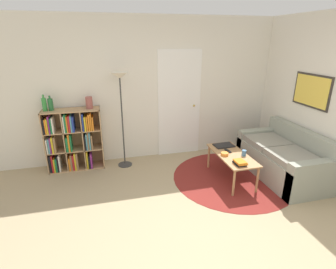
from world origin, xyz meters
name	(u,v)px	position (x,y,z in m)	size (l,w,h in m)	color
ground_plane	(212,245)	(0.00, 0.00, 0.00)	(14.00, 14.00, 0.00)	tan
wall_back	(161,91)	(0.01, 2.59, 1.29)	(7.37, 0.11, 2.60)	silver
wall_right	(313,98)	(2.21, 1.28, 1.30)	(0.08, 5.57, 2.60)	silver
rug	(232,178)	(0.94, 1.34, 0.00)	(1.98, 1.98, 0.01)	maroon
bookshelf	(72,140)	(-1.64, 2.37, 0.53)	(0.95, 0.34, 1.08)	tan
floor_lamp	(120,87)	(-0.76, 2.26, 1.44)	(0.31, 0.31, 1.69)	#333333
couch	(284,159)	(1.82, 1.22, 0.29)	(0.82, 1.57, 0.81)	gray
coffee_table	(232,157)	(0.89, 1.32, 0.40)	(0.47, 1.03, 0.45)	#AD7F51
laptop	(224,145)	(0.91, 1.67, 0.46)	(0.34, 0.24, 0.02)	black
bowl	(225,154)	(0.75, 1.31, 0.47)	(0.12, 0.12, 0.05)	orange
book_stack_on_table	(240,163)	(0.83, 0.96, 0.48)	(0.16, 0.20, 0.06)	black
cup	(244,153)	(1.04, 1.22, 0.50)	(0.07, 0.07, 0.09)	teal
remote	(228,151)	(0.87, 1.44, 0.46)	(0.06, 0.15, 0.02)	black
bottle_left	(44,104)	(-2.00, 2.39, 1.20)	(0.07, 0.07, 0.27)	#2D8438
bottle_middle	(51,104)	(-1.91, 2.40, 1.19)	(0.08, 0.08, 0.25)	#236633
vase_on_shelf	(89,103)	(-1.29, 2.38, 1.18)	(0.11, 0.11, 0.20)	#934C47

